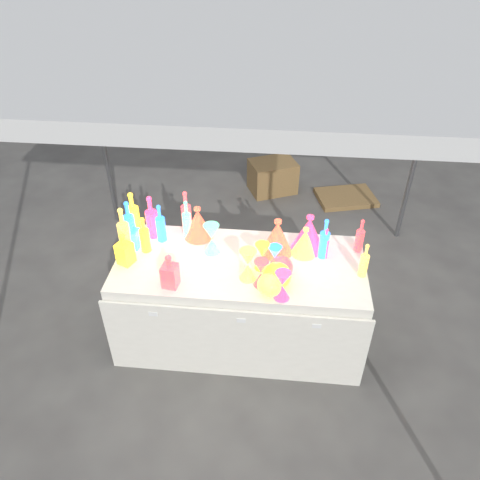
# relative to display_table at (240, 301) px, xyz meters

# --- Properties ---
(ground) EXTENTS (80.00, 80.00, 0.00)m
(ground) POSITION_rel_display_table_xyz_m (-0.00, 0.01, -0.37)
(ground) COLOR slate
(ground) RESTS_ON ground
(canopy_tent) EXTENTS (3.15, 3.15, 2.46)m
(canopy_tent) POSITION_rel_display_table_xyz_m (-0.00, 0.02, 2.01)
(canopy_tent) COLOR gray
(canopy_tent) RESTS_ON ground
(display_table) EXTENTS (1.84, 0.83, 0.75)m
(display_table) POSITION_rel_display_table_xyz_m (0.00, 0.00, 0.00)
(display_table) COLOR white
(display_table) RESTS_ON ground
(cardboard_box_closed) EXTENTS (0.62, 0.55, 0.38)m
(cardboard_box_closed) POSITION_rel_display_table_xyz_m (0.16, 2.30, -0.19)
(cardboard_box_closed) COLOR olive
(cardboard_box_closed) RESTS_ON ground
(cardboard_box_flat) EXTENTS (0.74, 0.61, 0.06)m
(cardboard_box_flat) POSITION_rel_display_table_xyz_m (1.03, 2.18, -0.35)
(cardboard_box_flat) COLOR olive
(cardboard_box_flat) RESTS_ON ground
(bottle_0) EXTENTS (0.10, 0.10, 0.35)m
(bottle_0) POSITION_rel_display_table_xyz_m (-0.85, 0.30, 0.55)
(bottle_0) COLOR #E54015
(bottle_0) RESTS_ON display_table
(bottle_1) EXTENTS (0.10, 0.10, 0.35)m
(bottle_1) POSITION_rel_display_table_xyz_m (-0.85, 0.19, 0.55)
(bottle_1) COLOR green
(bottle_1) RESTS_ON display_table
(bottle_2) EXTENTS (0.09, 0.09, 0.35)m
(bottle_2) POSITION_rel_display_table_xyz_m (-0.45, 0.36, 0.55)
(bottle_2) COLOR orange
(bottle_2) RESTS_ON display_table
(bottle_3) EXTENTS (0.11, 0.11, 0.36)m
(bottle_3) POSITION_rel_display_table_xyz_m (-0.70, 0.27, 0.55)
(bottle_3) COLOR #1F3EB8
(bottle_3) RESTS_ON display_table
(bottle_4) EXTENTS (0.12, 0.12, 0.37)m
(bottle_4) POSITION_rel_display_table_xyz_m (-0.85, 0.06, 0.56)
(bottle_4) COLOR #127268
(bottle_4) RESTS_ON display_table
(bottle_5) EXTENTS (0.09, 0.09, 0.32)m
(bottle_5) POSITION_rel_display_table_xyz_m (-0.43, 0.28, 0.54)
(bottle_5) COLOR #AC2259
(bottle_5) RESTS_ON display_table
(bottle_6) EXTENTS (0.10, 0.10, 0.29)m
(bottle_6) POSITION_rel_display_table_xyz_m (-0.71, 0.08, 0.52)
(bottle_6) COLOR #E54015
(bottle_6) RESTS_ON display_table
(bottle_7) EXTENTS (0.08, 0.08, 0.31)m
(bottle_7) POSITION_rel_display_table_xyz_m (-0.62, 0.22, 0.53)
(bottle_7) COLOR green
(bottle_7) RESTS_ON display_table
(decanter_0) EXTENTS (0.13, 0.13, 0.26)m
(decanter_0) POSITION_rel_display_table_xyz_m (-0.81, -0.07, 0.50)
(decanter_0) COLOR #E54015
(decanter_0) RESTS_ON display_table
(decanter_1) EXTENTS (0.12, 0.12, 0.26)m
(decanter_1) POSITION_rel_display_table_xyz_m (-0.44, -0.28, 0.50)
(decanter_1) COLOR orange
(decanter_1) RESTS_ON display_table
(decanter_2) EXTENTS (0.10, 0.10, 0.24)m
(decanter_2) POSITION_rel_display_table_xyz_m (-0.81, 0.11, 0.50)
(decanter_2) COLOR green
(decanter_2) RESTS_ON display_table
(hourglass_0) EXTENTS (0.13, 0.13, 0.20)m
(hourglass_0) POSITION_rel_display_table_xyz_m (0.16, -0.21, 0.48)
(hourglass_0) COLOR orange
(hourglass_0) RESTS_ON display_table
(hourglass_1) EXTENTS (0.13, 0.13, 0.21)m
(hourglass_1) POSITION_rel_display_table_xyz_m (0.31, -0.33, 0.48)
(hourglass_1) COLOR #1F3EB8
(hourglass_1) RESTS_ON display_table
(hourglass_2) EXTENTS (0.14, 0.14, 0.24)m
(hourglass_2) POSITION_rel_display_table_xyz_m (0.07, -0.16, 0.49)
(hourglass_2) COLOR #127268
(hourglass_2) RESTS_ON display_table
(hourglass_3) EXTENTS (0.16, 0.16, 0.24)m
(hourglass_3) POSITION_rel_display_table_xyz_m (-0.22, 0.11, 0.50)
(hourglass_3) COLOR #AC2259
(hourglass_3) RESTS_ON display_table
(hourglass_4) EXTENTS (0.10, 0.10, 0.21)m
(hourglass_4) POSITION_rel_display_table_xyz_m (0.16, -0.04, 0.48)
(hourglass_4) COLOR #E54015
(hourglass_4) RESTS_ON display_table
(hourglass_5) EXTENTS (0.13, 0.13, 0.20)m
(hourglass_5) POSITION_rel_display_table_xyz_m (0.25, -0.04, 0.48)
(hourglass_5) COLOR green
(hourglass_5) RESTS_ON display_table
(globe_0) EXTENTS (0.23, 0.23, 0.15)m
(globe_0) POSITION_rel_display_table_xyz_m (0.27, -0.21, 0.45)
(globe_0) COLOR #E54015
(globe_0) RESTS_ON display_table
(globe_1) EXTENTS (0.22, 0.22, 0.14)m
(globe_1) POSITION_rel_display_table_xyz_m (0.23, -0.30, 0.44)
(globe_1) COLOR #127268
(globe_1) RESTS_ON display_table
(globe_2) EXTENTS (0.22, 0.22, 0.13)m
(globe_2) POSITION_rel_display_table_xyz_m (0.30, -0.10, 0.44)
(globe_2) COLOR orange
(globe_2) RESTS_ON display_table
(lampshade_0) EXTENTS (0.24, 0.24, 0.26)m
(lampshade_0) POSITION_rel_display_table_xyz_m (-0.35, 0.29, 0.51)
(lampshade_0) COLOR gold
(lampshade_0) RESTS_ON display_table
(lampshade_1) EXTENTS (0.24, 0.24, 0.28)m
(lampshade_1) POSITION_rel_display_table_xyz_m (0.26, 0.16, 0.52)
(lampshade_1) COLOR gold
(lampshade_1) RESTS_ON display_table
(lampshade_2) EXTENTS (0.29, 0.29, 0.29)m
(lampshade_2) POSITION_rel_display_table_xyz_m (0.48, 0.22, 0.52)
(lampshade_2) COLOR #1F3EB8
(lampshade_2) RESTS_ON display_table
(lampshade_3) EXTENTS (0.20, 0.20, 0.23)m
(lampshade_3) POSITION_rel_display_table_xyz_m (0.46, 0.16, 0.49)
(lampshade_3) COLOR #127268
(lampshade_3) RESTS_ON display_table
(bottle_8) EXTENTS (0.09, 0.09, 0.33)m
(bottle_8) POSITION_rel_display_table_xyz_m (0.59, 0.14, 0.54)
(bottle_8) COLOR green
(bottle_8) RESTS_ON display_table
(bottle_9) EXTENTS (0.07, 0.07, 0.27)m
(bottle_9) POSITION_rel_display_table_xyz_m (0.86, 0.24, 0.51)
(bottle_9) COLOR orange
(bottle_9) RESTS_ON display_table
(bottle_10) EXTENTS (0.06, 0.06, 0.25)m
(bottle_10) POSITION_rel_display_table_xyz_m (0.60, 0.13, 0.50)
(bottle_10) COLOR #1F3EB8
(bottle_10) RESTS_ON display_table
(bottle_11) EXTENTS (0.06, 0.06, 0.27)m
(bottle_11) POSITION_rel_display_table_xyz_m (0.86, -0.05, 0.51)
(bottle_11) COLOR #127268
(bottle_11) RESTS_ON display_table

